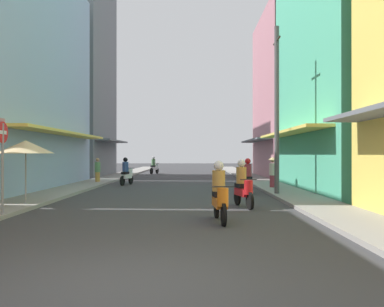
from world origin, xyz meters
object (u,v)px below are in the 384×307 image
(motorbike_white, at_px, (127,173))
(street_sign_no_entry, at_px, (3,156))
(motorbike_silver, at_px, (154,166))
(pedestrian_crossing, at_px, (273,171))
(motorbike_maroon, at_px, (247,178))
(motorbike_red, at_px, (243,186))
(vendor_umbrella, at_px, (26,147))
(utility_pole, at_px, (277,109))
(pedestrian_foreground, at_px, (98,171))
(motorbike_orange, at_px, (220,195))

(motorbike_white, distance_m, street_sign_no_entry, 12.02)
(motorbike_silver, xyz_separation_m, pedestrian_crossing, (7.53, -15.99, 0.21))
(motorbike_maroon, bearing_deg, motorbike_red, -98.93)
(vendor_umbrella, distance_m, street_sign_no_entry, 2.81)
(motorbike_red, height_order, utility_pole, utility_pole)
(street_sign_no_entry, bearing_deg, motorbike_maroon, 43.00)
(pedestrian_foreground, height_order, utility_pole, utility_pole)
(utility_pole, bearing_deg, motorbike_silver, 110.33)
(vendor_umbrella, bearing_deg, utility_pole, 18.75)
(utility_pole, bearing_deg, motorbike_white, 140.57)
(motorbike_orange, bearing_deg, motorbike_red, 71.64)
(motorbike_red, xyz_separation_m, pedestrian_foreground, (-7.41, 10.62, 0.06))
(motorbike_white, distance_m, vendor_umbrella, 9.44)
(motorbike_silver, height_order, motorbike_white, same)
(motorbike_maroon, distance_m, utility_pole, 3.35)
(pedestrian_crossing, bearing_deg, pedestrian_foreground, 157.95)
(vendor_umbrella, distance_m, utility_pole, 9.87)
(motorbike_silver, relative_size, utility_pole, 0.25)
(motorbike_red, relative_size, pedestrian_foreground, 1.16)
(motorbike_maroon, xyz_separation_m, street_sign_no_entry, (-7.60, -7.09, 1.01))
(motorbike_orange, bearing_deg, utility_pole, 66.46)
(motorbike_orange, relative_size, street_sign_no_entry, 0.68)
(motorbike_maroon, bearing_deg, motorbike_silver, 108.52)
(motorbike_red, distance_m, pedestrian_foreground, 12.95)
(motorbike_silver, height_order, motorbike_maroon, same)
(pedestrian_crossing, distance_m, vendor_umbrella, 11.57)
(street_sign_no_entry, bearing_deg, pedestrian_crossing, 44.71)
(motorbike_red, xyz_separation_m, motorbike_white, (-5.49, 9.56, 0.00))
(motorbike_orange, xyz_separation_m, motorbike_white, (-4.55, 12.42, 0.00))
(pedestrian_crossing, height_order, vendor_umbrella, vendor_umbrella)
(motorbike_maroon, height_order, utility_pole, utility_pole)
(utility_pole, bearing_deg, motorbike_orange, -113.54)
(vendor_umbrella, bearing_deg, pedestrian_foreground, 90.16)
(motorbike_maroon, distance_m, motorbike_white, 7.88)
(motorbike_silver, bearing_deg, pedestrian_crossing, -64.79)
(motorbike_orange, xyz_separation_m, utility_pole, (2.78, 6.39, 2.93))
(motorbike_orange, bearing_deg, motorbike_maroon, 77.45)
(motorbike_white, height_order, vendor_umbrella, vendor_umbrella)
(motorbike_maroon, height_order, motorbike_orange, same)
(vendor_umbrella, bearing_deg, motorbike_red, -3.16)
(pedestrian_crossing, relative_size, vendor_umbrella, 0.73)
(motorbike_silver, distance_m, motorbike_maroon, 18.91)
(motorbike_silver, distance_m, street_sign_no_entry, 25.09)
(motorbike_silver, height_order, vendor_umbrella, vendor_umbrella)
(pedestrian_crossing, bearing_deg, street_sign_no_entry, -135.29)
(motorbike_orange, relative_size, utility_pole, 0.25)
(motorbike_silver, distance_m, motorbike_red, 23.29)
(motorbike_maroon, distance_m, vendor_umbrella, 9.31)
(motorbike_silver, height_order, motorbike_orange, same)
(motorbike_silver, bearing_deg, motorbike_red, -76.95)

